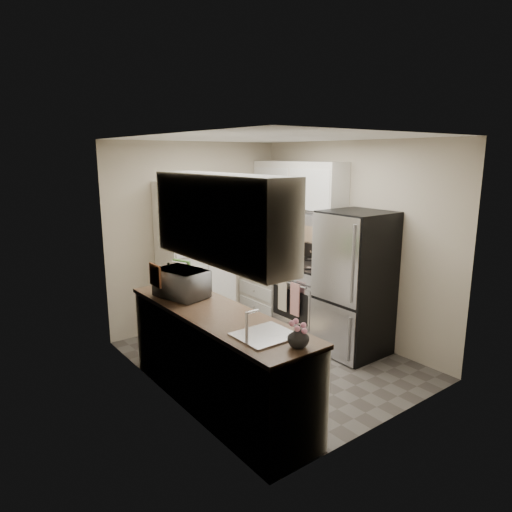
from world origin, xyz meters
The scene contains 16 objects.
ground centered at (0.00, 0.00, 0.00)m, with size 3.20×3.20×0.00m, color #56514C.
room_shell centered at (-0.02, -0.01, 1.63)m, with size 2.64×3.24×2.52m.
pantry_cabinet centered at (-0.20, 1.32, 1.00)m, with size 0.90×0.55×2.00m, color silver.
base_cabinet_left centered at (-0.99, -0.43, 0.44)m, with size 0.60×2.30×0.88m, color silver.
countertop_left centered at (-0.99, -0.43, 0.90)m, with size 0.63×2.33×0.04m, color brown.
base_cabinet_right centered at (0.99, 1.19, 0.44)m, with size 0.60×0.80×0.88m, color silver.
countertop_right centered at (0.99, 1.19, 0.90)m, with size 0.63×0.83×0.04m, color brown.
electric_range centered at (0.97, 0.39, 0.48)m, with size 0.71×0.78×1.13m.
refrigerator centered at (0.94, -0.41, 0.85)m, with size 0.70×0.72×1.70m, color #B7B7BC.
microwave centered at (-1.02, 0.16, 1.06)m, with size 0.52×0.35×0.29m, color #AEAEB3.
wine_bottle centered at (-1.06, 0.38, 1.06)m, with size 0.07×0.07×0.29m, color black.
flower_vase centered at (-0.93, -1.47, 1.01)m, with size 0.16×0.16×0.17m, color silver.
cutting_board centered at (-0.82, 0.51, 1.07)m, with size 0.02×0.24×0.30m, color #4F9137.
toaster_oven centered at (1.04, 1.34, 1.04)m, with size 0.32×0.40×0.23m, color #BAB9BF.
fruit_basket centered at (1.07, 1.34, 1.20)m, with size 0.24×0.24×0.10m, color orange, non-canonical shape.
kitchen_mat centered at (0.01, 0.66, 0.01)m, with size 0.46×0.73×0.01m, color #C7AE89.
Camera 1 is at (-3.10, -3.80, 2.32)m, focal length 32.00 mm.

